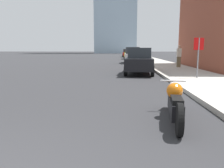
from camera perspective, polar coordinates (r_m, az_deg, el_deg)
name	(u,v)px	position (r m, az deg, el deg)	size (l,w,h in m)	color
sidewalk	(144,58)	(41.84, 8.37, 6.80)	(3.44, 240.00, 0.15)	#B2ADA3
motorcycle	(175,102)	(5.05, 16.13, -4.66)	(0.64, 2.39, 0.81)	black
parked_car_black	(139,61)	(14.36, 7.19, 6.00)	(2.06, 4.58, 1.68)	black
parked_car_white	(132,55)	(26.06, 5.34, 7.50)	(1.94, 4.59, 1.86)	silver
parked_car_yellow	(129,54)	(37.68, 4.58, 7.82)	(1.98, 3.97, 1.69)	gold
parked_car_red	(127,53)	(47.75, 3.92, 8.04)	(2.03, 4.18, 1.72)	red
stop_sign	(198,51)	(11.82, 21.66, 8.11)	(0.57, 0.26, 2.00)	slate
pedestrian	(179,56)	(18.75, 17.08, 7.05)	(0.36, 0.25, 1.78)	brown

